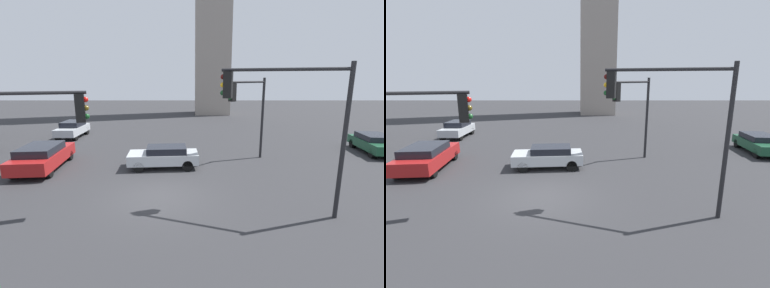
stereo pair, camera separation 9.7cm
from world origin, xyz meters
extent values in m
plane|color=#2D2D30|center=(0.00, 0.00, 0.00)|extent=(108.96, 108.96, 0.00)
cylinder|color=black|center=(5.94, 6.20, 2.53)|extent=(0.16, 0.16, 5.06)
cylinder|color=black|center=(4.74, 5.21, 4.81)|extent=(2.47, 2.09, 0.12)
cube|color=black|center=(3.74, 4.37, 4.26)|extent=(0.45, 0.45, 1.00)
sphere|color=#4C0F0C|center=(3.58, 4.24, 4.56)|extent=(0.20, 0.20, 0.20)
sphere|color=yellow|center=(3.58, 4.24, 4.26)|extent=(0.20, 0.20, 0.20)
sphere|color=#14471E|center=(3.58, 4.24, 3.96)|extent=(0.20, 0.20, 0.20)
cylinder|color=black|center=(6.78, -1.87, 2.79)|extent=(0.16, 0.16, 5.57)
cylinder|color=black|center=(4.70, -1.14, 5.33)|extent=(4.19, 1.57, 0.12)
cube|color=black|center=(2.86, -0.50, 4.78)|extent=(0.41, 0.41, 1.00)
sphere|color=#4C0F0C|center=(2.68, -0.43, 5.08)|extent=(0.20, 0.20, 0.20)
sphere|color=yellow|center=(2.68, -0.43, 4.78)|extent=(0.20, 0.20, 0.20)
sphere|color=#14471E|center=(2.68, -0.43, 4.48)|extent=(0.20, 0.20, 0.20)
cylinder|color=black|center=(-4.25, -1.96, 4.54)|extent=(4.07, 1.41, 0.12)
cube|color=black|center=(-2.48, -1.39, 3.99)|extent=(0.40, 0.40, 1.00)
sphere|color=red|center=(-2.29, -1.33, 4.29)|extent=(0.20, 0.20, 0.20)
sphere|color=#594714|center=(-2.29, -1.33, 3.99)|extent=(0.20, 0.20, 0.20)
sphere|color=#14471E|center=(-2.29, -1.33, 3.69)|extent=(0.20, 0.20, 0.20)
cube|color=#ADB2B7|center=(-8.89, 12.58, 0.65)|extent=(1.77, 3.96, 0.60)
cube|color=black|center=(-8.90, 12.77, 1.15)|extent=(1.54, 2.22, 0.48)
cylinder|color=black|center=(-8.17, 11.25, 0.35)|extent=(0.32, 0.70, 0.69)
cylinder|color=black|center=(-9.57, 11.23, 0.35)|extent=(0.32, 0.70, 0.69)
cylinder|color=black|center=(-8.21, 13.92, 0.35)|extent=(0.32, 0.70, 0.69)
cylinder|color=black|center=(-9.62, 13.90, 0.35)|extent=(0.32, 0.70, 0.69)
cube|color=maroon|center=(-6.94, 3.92, 0.64)|extent=(2.48, 4.96, 0.68)
cube|color=black|center=(-6.92, 3.68, 1.17)|extent=(2.03, 2.84, 0.46)
cylinder|color=black|center=(-7.92, 5.46, 0.30)|extent=(0.42, 0.63, 0.60)
cylinder|color=black|center=(-6.26, 5.62, 0.30)|extent=(0.42, 0.63, 0.60)
cylinder|color=black|center=(-7.61, 2.22, 0.30)|extent=(0.42, 0.63, 0.60)
cylinder|color=black|center=(-5.96, 2.38, 0.30)|extent=(0.42, 0.63, 0.60)
cube|color=#ADB2B7|center=(-0.15, 4.09, 0.59)|extent=(4.07, 2.02, 0.58)
cube|color=black|center=(0.05, 4.11, 1.05)|extent=(2.32, 1.68, 0.41)
cylinder|color=black|center=(-1.43, 3.29, 0.30)|extent=(0.63, 0.35, 0.60)
cylinder|color=black|center=(-1.54, 4.68, 0.30)|extent=(0.63, 0.35, 0.60)
cylinder|color=black|center=(1.25, 3.50, 0.30)|extent=(0.63, 0.35, 0.60)
cylinder|color=black|center=(1.13, 4.90, 0.30)|extent=(0.63, 0.35, 0.60)
cube|color=#19472D|center=(14.10, 7.36, 0.60)|extent=(2.39, 4.48, 0.59)
cube|color=black|center=(14.12, 7.57, 1.06)|extent=(1.94, 2.58, 0.41)
cylinder|color=black|center=(13.15, 6.01, 0.31)|extent=(0.41, 0.65, 0.62)
cylinder|color=black|center=(15.04, 8.72, 0.31)|extent=(0.41, 0.65, 0.62)
cylinder|color=black|center=(13.49, 8.90, 0.31)|extent=(0.41, 0.65, 0.62)
camera|label=1|loc=(1.50, -11.32, 5.02)|focal=26.15mm
camera|label=2|loc=(1.59, -11.32, 5.02)|focal=26.15mm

